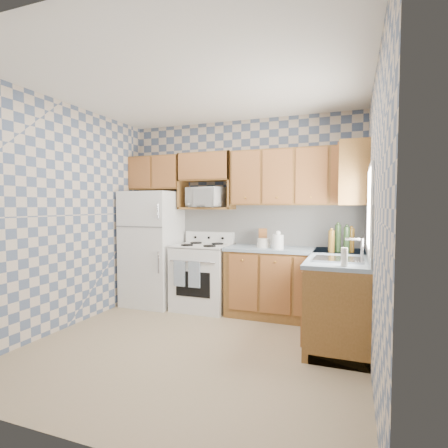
% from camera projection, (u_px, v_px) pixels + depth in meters
% --- Properties ---
extents(floor, '(3.40, 3.40, 0.00)m').
position_uv_depth(floor, '(195.00, 347.00, 3.65)').
color(floor, '#917F5D').
rests_on(floor, ground).
extents(back_wall, '(3.40, 0.02, 2.70)m').
position_uv_depth(back_wall, '(241.00, 214.00, 5.08)').
color(back_wall, '#4C5C79').
rests_on(back_wall, ground).
extents(right_wall, '(0.02, 3.20, 2.70)m').
position_uv_depth(right_wall, '(374.00, 220.00, 2.99)').
color(right_wall, '#4C5C79').
rests_on(right_wall, ground).
extents(backsplash_back, '(2.60, 0.02, 0.56)m').
position_uv_depth(backsplash_back, '(268.00, 225.00, 4.94)').
color(backsplash_back, white).
rests_on(backsplash_back, back_wall).
extents(backsplash_right, '(0.02, 1.60, 0.56)m').
position_uv_depth(backsplash_right, '(369.00, 231.00, 3.75)').
color(backsplash_right, white).
rests_on(backsplash_right, right_wall).
extents(refrigerator, '(0.75, 0.70, 1.68)m').
position_uv_depth(refrigerator, '(153.00, 248.00, 5.22)').
color(refrigerator, white).
rests_on(refrigerator, floor).
extents(stove_body, '(0.76, 0.65, 0.90)m').
position_uv_depth(stove_body, '(203.00, 277.00, 4.98)').
color(stove_body, white).
rests_on(stove_body, floor).
extents(cooktop, '(0.76, 0.65, 0.02)m').
position_uv_depth(cooktop, '(203.00, 246.00, 4.96)').
color(cooktop, silver).
rests_on(cooktop, stove_body).
extents(backguard, '(0.76, 0.08, 0.17)m').
position_uv_depth(backguard, '(210.00, 237.00, 5.21)').
color(backguard, white).
rests_on(backguard, cooktop).
extents(dish_towel_left, '(0.16, 0.02, 0.35)m').
position_uv_depth(dish_towel_left, '(179.00, 274.00, 4.72)').
color(dish_towel_left, navy).
rests_on(dish_towel_left, stove_body).
extents(dish_towel_right, '(0.16, 0.02, 0.35)m').
position_uv_depth(dish_towel_right, '(194.00, 275.00, 4.64)').
color(dish_towel_right, navy).
rests_on(dish_towel_right, stove_body).
extents(base_cabinets_back, '(1.75, 0.60, 0.88)m').
position_uv_depth(base_cabinets_back, '(294.00, 285.00, 4.56)').
color(base_cabinets_back, brown).
rests_on(base_cabinets_back, floor).
extents(base_cabinets_right, '(0.60, 1.60, 0.88)m').
position_uv_depth(base_cabinets_right, '(339.00, 298.00, 3.89)').
color(base_cabinets_right, brown).
rests_on(base_cabinets_right, floor).
extents(countertop_back, '(1.77, 0.63, 0.04)m').
position_uv_depth(countertop_back, '(294.00, 250.00, 4.53)').
color(countertop_back, gray).
rests_on(countertop_back, base_cabinets_back).
extents(countertop_right, '(0.63, 1.60, 0.04)m').
position_uv_depth(countertop_right, '(339.00, 257.00, 3.87)').
color(countertop_right, gray).
rests_on(countertop_right, base_cabinets_right).
extents(upper_cabinets_back, '(1.75, 0.33, 0.74)m').
position_uv_depth(upper_cabinets_back, '(297.00, 177.00, 4.61)').
color(upper_cabinets_back, brown).
rests_on(upper_cabinets_back, back_wall).
extents(upper_cabinets_fridge, '(0.82, 0.33, 0.50)m').
position_uv_depth(upper_cabinets_fridge, '(157.00, 173.00, 5.34)').
color(upper_cabinets_fridge, brown).
rests_on(upper_cabinets_fridge, back_wall).
extents(upper_cabinets_right, '(0.33, 0.70, 0.74)m').
position_uv_depth(upper_cabinets_right, '(354.00, 174.00, 4.19)').
color(upper_cabinets_right, brown).
rests_on(upper_cabinets_right, right_wall).
extents(microwave_shelf, '(0.80, 0.33, 0.03)m').
position_uv_depth(microwave_shelf, '(207.00, 208.00, 5.08)').
color(microwave_shelf, brown).
rests_on(microwave_shelf, back_wall).
extents(microwave, '(0.59, 0.46, 0.29)m').
position_uv_depth(microwave, '(206.00, 197.00, 5.03)').
color(microwave, white).
rests_on(microwave, microwave_shelf).
extents(sink, '(0.48, 0.40, 0.03)m').
position_uv_depth(sink, '(339.00, 260.00, 3.54)').
color(sink, '#B7B7BC').
rests_on(sink, countertop_right).
extents(window, '(0.02, 0.66, 0.86)m').
position_uv_depth(window, '(370.00, 208.00, 3.41)').
color(window, silver).
rests_on(window, right_wall).
extents(bottle_0, '(0.07, 0.07, 0.33)m').
position_uv_depth(bottle_0, '(338.00, 238.00, 4.16)').
color(bottle_0, black).
rests_on(bottle_0, countertop_back).
extents(bottle_1, '(0.07, 0.07, 0.31)m').
position_uv_depth(bottle_1, '(347.00, 240.00, 4.07)').
color(bottle_1, black).
rests_on(bottle_1, countertop_back).
extents(bottle_2, '(0.07, 0.07, 0.29)m').
position_uv_depth(bottle_2, '(351.00, 240.00, 4.14)').
color(bottle_2, brown).
rests_on(bottle_2, countertop_back).
extents(bottle_3, '(0.07, 0.07, 0.26)m').
position_uv_depth(bottle_3, '(331.00, 241.00, 4.12)').
color(bottle_3, brown).
rests_on(bottle_3, countertop_back).
extents(knife_block, '(0.14, 0.14, 0.24)m').
position_uv_depth(knife_block, '(263.00, 237.00, 4.77)').
color(knife_block, brown).
rests_on(knife_block, countertop_back).
extents(electric_kettle, '(0.14, 0.14, 0.18)m').
position_uv_depth(electric_kettle, '(278.00, 242.00, 4.47)').
color(electric_kettle, white).
rests_on(electric_kettle, countertop_back).
extents(food_containers, '(0.18, 0.18, 0.12)m').
position_uv_depth(food_containers, '(264.00, 243.00, 4.62)').
color(food_containers, silver).
rests_on(food_containers, countertop_back).
extents(soap_bottle, '(0.06, 0.06, 0.17)m').
position_uv_depth(soap_bottle, '(344.00, 257.00, 3.19)').
color(soap_bottle, silver).
rests_on(soap_bottle, countertop_right).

